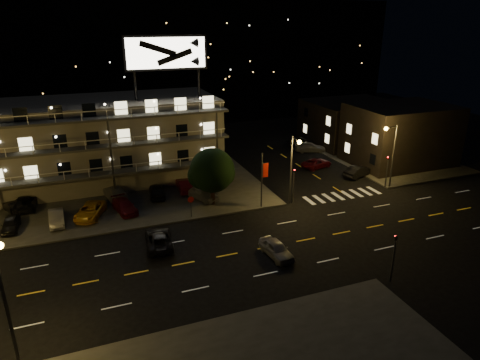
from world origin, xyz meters
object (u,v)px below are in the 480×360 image
object	(u,v)px
tree	(212,172)
road_car_east	(276,249)
lot_car_4	(202,193)
lot_car_7	(115,192)
side_car_0	(358,171)
road_car_west	(159,239)
lot_car_2	(90,211)

from	to	relation	value
tree	road_car_east	world-z (taller)	tree
lot_car_4	lot_car_7	xyz separation A→B (m)	(-9.50, 3.98, -0.02)
side_car_0	lot_car_7	bearing A→B (deg)	63.72
tree	side_car_0	xyz separation A→B (m)	(21.03, 2.06, -3.28)
lot_car_7	road_car_west	bearing A→B (deg)	90.68
lot_car_7	side_car_0	world-z (taller)	lot_car_7
lot_car_4	road_car_east	size ratio (longest dim) A/B	1.06
lot_car_7	road_car_west	xyz separation A→B (m)	(2.73, -12.97, -0.18)
lot_car_2	tree	bearing A→B (deg)	16.74
tree	lot_car_7	bearing A→B (deg)	150.52
tree	road_car_west	world-z (taller)	tree
lot_car_4	lot_car_7	world-z (taller)	lot_car_4
tree	lot_car_2	xyz separation A→B (m)	(-13.10, 1.31, -3.19)
road_car_west	lot_car_4	bearing A→B (deg)	-121.08
lot_car_2	lot_car_7	bearing A→B (deg)	79.15
side_car_0	road_car_west	size ratio (longest dim) A/B	0.89
lot_car_4	tree	bearing A→B (deg)	-93.55
tree	lot_car_4	world-z (taller)	tree
road_car_east	road_car_west	world-z (taller)	road_car_east
side_car_0	lot_car_2	bearing A→B (deg)	71.74
lot_car_7	road_car_east	xyz separation A→B (m)	(12.13, -18.48, -0.17)
lot_car_7	road_car_east	world-z (taller)	lot_car_7
lot_car_2	lot_car_7	size ratio (longest dim) A/B	0.98
side_car_0	road_car_west	world-z (taller)	side_car_0
lot_car_7	lot_car_2	bearing A→B (deg)	45.51
lot_car_4	side_car_0	distance (m)	21.71
lot_car_4	lot_car_7	distance (m)	10.30
side_car_0	tree	bearing A→B (deg)	76.07
side_car_0	road_car_east	xyz separation A→B (m)	(-19.08, -14.78, -0.04)
lot_car_7	road_car_west	distance (m)	13.26
lot_car_7	lot_car_4	bearing A→B (deg)	146.07
lot_car_7	tree	bearing A→B (deg)	139.32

